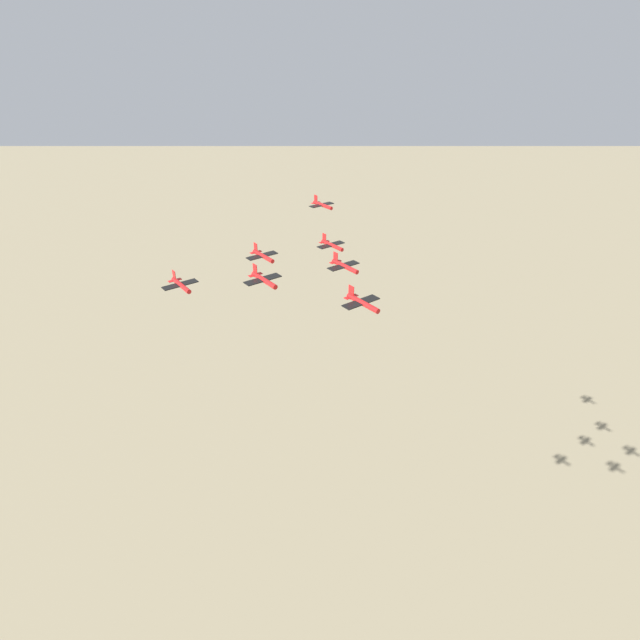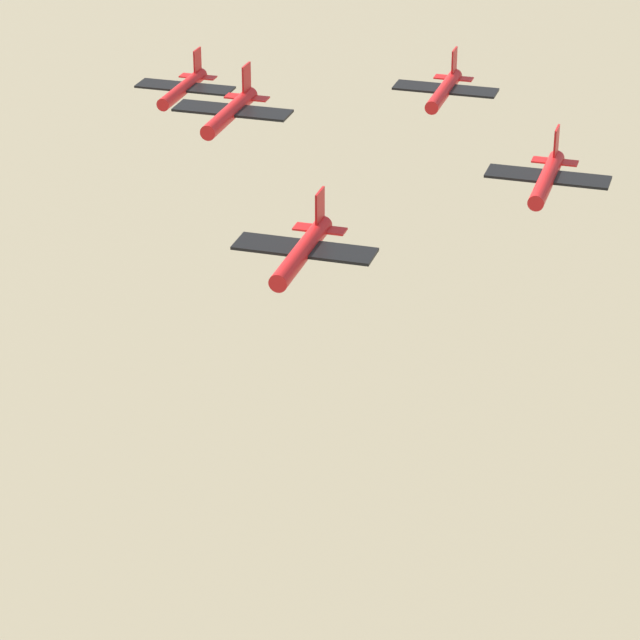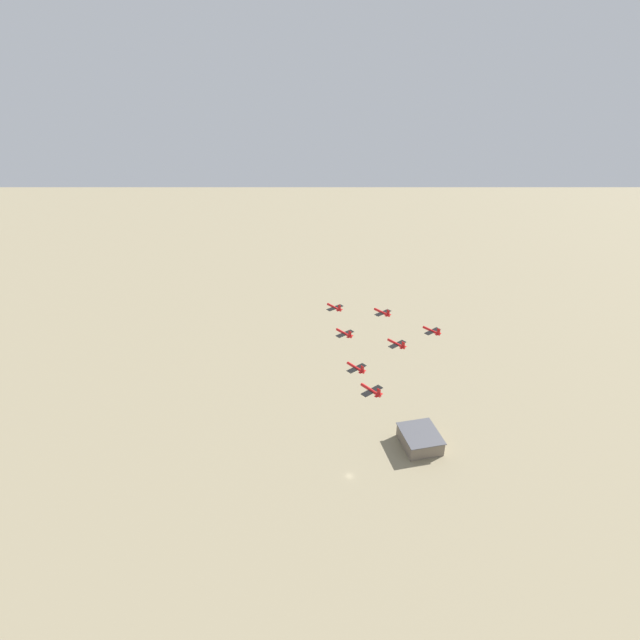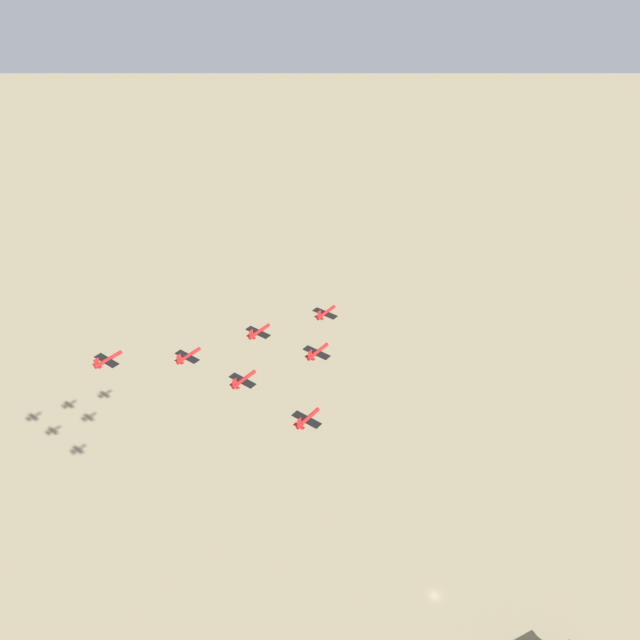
# 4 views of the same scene
# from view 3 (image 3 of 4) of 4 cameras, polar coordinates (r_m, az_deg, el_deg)

# --- Properties ---
(ground_plane) EXTENTS (3000.00, 3000.00, 0.00)m
(ground_plane) POSITION_cam_3_polar(r_m,az_deg,el_deg) (320.31, 3.38, -17.37)
(ground_plane) COLOR gray
(hangar) EXTENTS (27.30, 23.97, 10.27)m
(hangar) POSITION_cam_3_polar(r_m,az_deg,el_deg) (342.80, 11.35, -13.20)
(hangar) COLOR #726656
(hangar) RESTS_ON ground_plane
(jet_0) EXTENTS (7.84, 7.66, 2.70)m
(jet_0) POSITION_cam_3_polar(r_m,az_deg,el_deg) (204.04, 1.68, 1.44)
(jet_0) COLOR red
(jet_1) EXTENTS (7.84, 7.66, 2.70)m
(jet_1) POSITION_cam_3_polar(r_m,az_deg,el_deg) (187.25, 2.82, -1.54)
(jet_1) COLOR red
(jet_2) EXTENTS (7.84, 7.66, 2.70)m
(jet_2) POSITION_cam_3_polar(r_m,az_deg,el_deg) (198.95, 7.15, 0.86)
(jet_2) COLOR red
(jet_3) EXTENTS (7.84, 7.66, 2.70)m
(jet_3) POSITION_cam_3_polar(r_m,az_deg,el_deg) (171.89, 4.16, -5.48)
(jet_3) COLOR red
(jet_4) EXTENTS (7.84, 7.66, 2.70)m
(jet_4) POSITION_cam_3_polar(r_m,az_deg,el_deg) (183.61, 8.78, -2.72)
(jet_4) COLOR red
(jet_5) EXTENTS (7.84, 7.66, 2.70)m
(jet_5) POSITION_cam_3_polar(r_m,az_deg,el_deg) (198.40, 12.69, -1.23)
(jet_5) COLOR red
(jet_6) EXTENTS (7.84, 7.66, 2.70)m
(jet_6) POSITION_cam_3_polar(r_m,az_deg,el_deg) (153.32, 5.90, -8.01)
(jet_6) COLOR red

